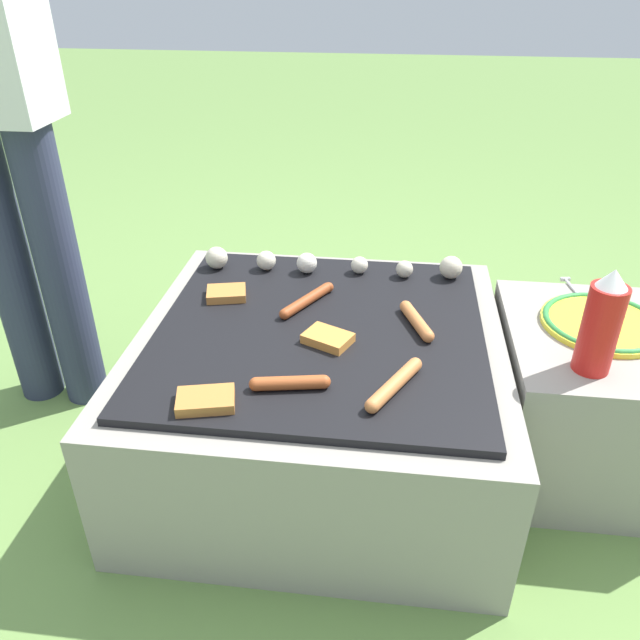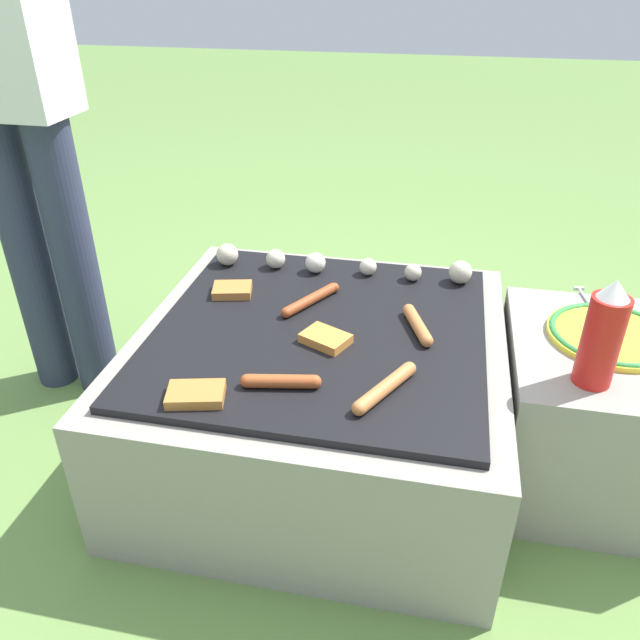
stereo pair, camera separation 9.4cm
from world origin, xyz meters
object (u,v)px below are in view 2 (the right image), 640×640
at_px(person_standing, 2,52).
at_px(plate_colorful, 611,335).
at_px(condiment_bottle, 602,336).
at_px(sausage_front_center, 417,325).
at_px(fork_utensil, 589,303).

relative_size(person_standing, plate_colorful, 5.84).
relative_size(plate_colorful, condiment_bottle, 1.21).
xyz_separation_m(sausage_front_center, plate_colorful, (0.41, 0.05, -0.01)).
bearing_deg(person_standing, condiment_bottle, -10.61).
height_order(sausage_front_center, plate_colorful, sausage_front_center).
bearing_deg(plate_colorful, fork_utensil, 98.78).
xyz_separation_m(person_standing, plate_colorful, (1.37, -0.07, -0.52)).
bearing_deg(person_standing, sausage_front_center, -7.17).
distance_m(sausage_front_center, plate_colorful, 0.42).
distance_m(sausage_front_center, condiment_bottle, 0.38).
height_order(plate_colorful, condiment_bottle, condiment_bottle).
bearing_deg(fork_utensil, sausage_front_center, -153.20).
distance_m(condiment_bottle, fork_utensil, 0.34).
bearing_deg(plate_colorful, condiment_bottle, -111.57).
relative_size(plate_colorful, fork_utensil, 1.46).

